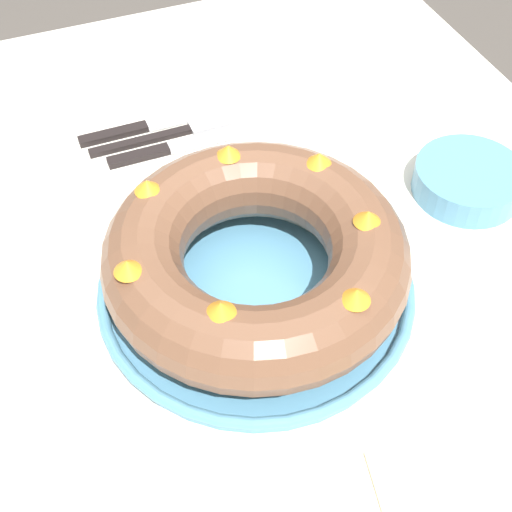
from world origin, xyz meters
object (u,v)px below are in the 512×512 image
Objects in this scene: fork at (171,134)px; cake_knife at (166,149)px; bundt_cake at (256,256)px; side_bowl at (468,180)px; serving_knife at (145,127)px; serving_dish at (256,289)px.

fork is 0.03m from cake_knife.
bundt_cake is at bearing 0.13° from cake_knife.
side_bowl is (0.20, 0.30, 0.01)m from cake_knife.
bundt_cake is 0.26m from cake_knife.
cake_knife is (0.05, 0.01, 0.00)m from serving_knife.
serving_dish is 1.63× the size of serving_knife.
fork is at bearing 42.73° from serving_knife.
bundt_cake is 2.36× the size of side_bowl.
bundt_cake is (-0.00, -0.00, 0.05)m from serving_dish.
serving_dish is 0.30m from serving_knife.
fork is 1.06× the size of cake_knife.
bundt_cake is at bearing -160.30° from serving_dish.
bundt_cake reaches higher than fork.
serving_knife is at bearing -174.11° from bundt_cake.
serving_knife is at bearing -169.86° from cake_knife.
bundt_cake reaches higher than serving_knife.
fork is at bearing -179.21° from bundt_cake.
bundt_cake is at bearing -78.96° from side_bowl.
side_bowl reaches higher than fork.
side_bowl reaches higher than cake_knife.
cake_knife is at bearing -122.99° from side_bowl.
serving_knife is 1.14× the size of cake_knife.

